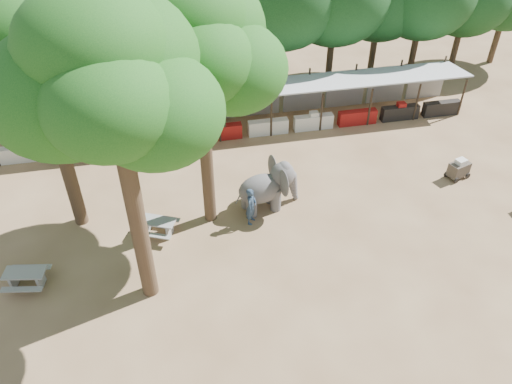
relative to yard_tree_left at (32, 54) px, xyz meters
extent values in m
plane|color=brown|center=(9.13, -7.19, -8.20)|extent=(100.00, 100.00, 0.00)
cube|color=#ADAFB4|center=(9.13, 6.81, -5.70)|extent=(28.00, 2.99, 0.39)
cylinder|color=#2D2319|center=(-3.47, 5.46, -7.00)|extent=(0.12, 0.12, 2.40)
cylinder|color=#2D2319|center=(-3.47, 8.16, -6.80)|extent=(0.12, 0.12, 2.80)
cube|color=silver|center=(-3.47, 5.71, -7.75)|extent=(2.38, 0.50, 0.90)
cube|color=gray|center=(-3.47, 8.11, -7.20)|extent=(2.52, 0.12, 2.00)
cylinder|color=#2D2319|center=(-0.67, 5.46, -7.00)|extent=(0.12, 0.12, 2.40)
cylinder|color=#2D2319|center=(-0.67, 8.16, -6.80)|extent=(0.12, 0.12, 2.80)
cube|color=black|center=(-0.67, 5.71, -7.75)|extent=(2.38, 0.50, 0.90)
cube|color=gray|center=(-0.67, 8.11, -7.20)|extent=(2.52, 0.12, 2.00)
cylinder|color=#2D2319|center=(2.13, 5.46, -7.00)|extent=(0.12, 0.12, 2.40)
cylinder|color=#2D2319|center=(2.13, 8.16, -6.80)|extent=(0.12, 0.12, 2.80)
cube|color=maroon|center=(2.13, 5.71, -7.75)|extent=(2.38, 0.50, 0.90)
cube|color=gray|center=(2.13, 8.11, -7.20)|extent=(2.52, 0.12, 2.00)
cylinder|color=#2D2319|center=(4.93, 5.46, -7.00)|extent=(0.12, 0.12, 2.40)
cylinder|color=#2D2319|center=(4.93, 8.16, -6.80)|extent=(0.12, 0.12, 2.80)
cube|color=gray|center=(4.93, 5.71, -7.75)|extent=(2.38, 0.50, 0.90)
cube|color=gray|center=(4.93, 8.11, -7.20)|extent=(2.52, 0.12, 2.00)
cylinder|color=#2D2319|center=(7.73, 5.46, -7.00)|extent=(0.12, 0.12, 2.40)
cylinder|color=#2D2319|center=(7.73, 8.16, -6.80)|extent=(0.12, 0.12, 2.80)
cube|color=maroon|center=(7.73, 5.71, -7.75)|extent=(2.38, 0.50, 0.90)
cube|color=gray|center=(7.73, 8.11, -7.20)|extent=(2.52, 0.12, 2.00)
cylinder|color=#2D2319|center=(10.53, 5.46, -7.00)|extent=(0.12, 0.12, 2.40)
cylinder|color=#2D2319|center=(10.53, 8.16, -6.80)|extent=(0.12, 0.12, 2.80)
cube|color=silver|center=(10.53, 5.71, -7.75)|extent=(2.38, 0.50, 0.90)
cube|color=gray|center=(10.53, 8.11, -7.20)|extent=(2.52, 0.12, 2.00)
cylinder|color=#2D2319|center=(13.33, 5.46, -7.00)|extent=(0.12, 0.12, 2.40)
cylinder|color=#2D2319|center=(13.33, 8.16, -6.80)|extent=(0.12, 0.12, 2.80)
cube|color=silver|center=(13.33, 5.71, -7.75)|extent=(2.38, 0.50, 0.90)
cube|color=gray|center=(13.33, 8.11, -7.20)|extent=(2.52, 0.12, 2.00)
cylinder|color=#2D2319|center=(16.13, 5.46, -7.00)|extent=(0.12, 0.12, 2.40)
cylinder|color=#2D2319|center=(16.13, 8.16, -6.80)|extent=(0.12, 0.12, 2.80)
cube|color=maroon|center=(16.13, 5.71, -7.75)|extent=(2.38, 0.50, 0.90)
cube|color=gray|center=(16.13, 8.11, -7.20)|extent=(2.52, 0.12, 2.00)
cylinder|color=#2D2319|center=(18.93, 5.46, -7.00)|extent=(0.12, 0.12, 2.40)
cylinder|color=#2D2319|center=(18.93, 8.16, -6.80)|extent=(0.12, 0.12, 2.80)
cube|color=black|center=(18.93, 5.71, -7.75)|extent=(2.38, 0.50, 0.90)
cube|color=gray|center=(18.93, 8.11, -7.20)|extent=(2.52, 0.12, 2.00)
cylinder|color=#2D2319|center=(21.73, 5.46, -7.00)|extent=(0.12, 0.12, 2.40)
cylinder|color=#2D2319|center=(21.73, 8.16, -6.80)|extent=(0.12, 0.12, 2.80)
cube|color=black|center=(21.73, 5.71, -7.75)|extent=(2.38, 0.50, 0.90)
cube|color=gray|center=(21.73, 8.11, -7.20)|extent=(2.52, 0.12, 2.00)
cylinder|color=#332316|center=(0.13, -0.19, -3.60)|extent=(0.60, 0.60, 9.20)
cone|color=#332316|center=(0.13, -0.19, 1.00)|extent=(0.57, 0.57, 2.88)
ellipsoid|color=#164A16|center=(-1.27, 0.11, -0.38)|extent=(4.80, 4.80, 3.94)
ellipsoid|color=#164A16|center=(1.33, -0.79, -0.78)|extent=(4.20, 4.20, 3.44)
ellipsoid|color=#164A16|center=(0.33, 0.91, 0.22)|extent=(5.20, 5.20, 4.26)
ellipsoid|color=#164A16|center=(0.13, -1.49, -0.08)|extent=(3.80, 3.80, 3.12)
ellipsoid|color=#164A16|center=(-0.17, 0.01, 1.02)|extent=(4.40, 4.40, 3.61)
cylinder|color=#332316|center=(3.13, -5.19, -3.00)|extent=(0.64, 0.64, 10.40)
cone|color=#332316|center=(3.13, -5.19, 2.20)|extent=(0.61, 0.61, 3.25)
ellipsoid|color=#164A16|center=(1.73, -4.89, 0.64)|extent=(4.80, 4.80, 3.94)
ellipsoid|color=#164A16|center=(4.33, -5.79, 0.24)|extent=(4.20, 4.20, 3.44)
ellipsoid|color=#164A16|center=(3.33, -4.09, 1.24)|extent=(5.20, 5.20, 4.26)
ellipsoid|color=#164A16|center=(3.13, -6.49, 0.94)|extent=(3.80, 3.80, 3.12)
ellipsoid|color=#164A16|center=(2.83, -4.99, 2.04)|extent=(4.40, 4.40, 3.61)
cylinder|color=#332316|center=(6.13, -1.19, -3.40)|extent=(0.56, 0.56, 9.60)
cone|color=#332316|center=(6.13, -1.19, 1.40)|extent=(0.53, 0.53, 3.00)
ellipsoid|color=#164A16|center=(4.73, -0.89, -0.04)|extent=(4.80, 4.80, 3.94)
ellipsoid|color=#164A16|center=(7.33, -1.79, -0.44)|extent=(4.20, 4.20, 3.44)
ellipsoid|color=#164A16|center=(6.33, -0.09, 0.56)|extent=(5.20, 5.20, 4.26)
ellipsoid|color=#164A16|center=(6.13, -2.49, 0.26)|extent=(3.80, 3.80, 3.12)
ellipsoid|color=#164A16|center=(5.83, -0.99, 1.36)|extent=(4.40, 4.40, 3.61)
cylinder|color=#332316|center=(-4.20, 11.81, -6.33)|extent=(0.44, 0.44, 3.74)
cylinder|color=#332316|center=(-0.87, 11.81, -6.33)|extent=(0.44, 0.44, 3.74)
ellipsoid|color=black|center=(-0.87, 11.81, -2.68)|extent=(6.46, 5.95, 5.61)
cylinder|color=#332316|center=(2.47, 11.81, -6.33)|extent=(0.44, 0.44, 3.74)
ellipsoid|color=black|center=(2.47, 11.81, -2.68)|extent=(6.46, 5.95, 5.61)
cylinder|color=#332316|center=(5.80, 11.81, -6.33)|extent=(0.44, 0.44, 3.74)
ellipsoid|color=black|center=(5.80, 11.81, -2.68)|extent=(6.46, 5.95, 5.61)
cylinder|color=#332316|center=(9.13, 11.81, -6.33)|extent=(0.44, 0.44, 3.74)
ellipsoid|color=black|center=(9.13, 11.81, -2.68)|extent=(6.46, 5.95, 5.61)
cylinder|color=#332316|center=(12.47, 11.81, -6.33)|extent=(0.44, 0.44, 3.74)
ellipsoid|color=black|center=(12.47, 11.81, -2.68)|extent=(6.46, 5.95, 5.61)
cylinder|color=#332316|center=(15.80, 11.81, -6.33)|extent=(0.44, 0.44, 3.74)
ellipsoid|color=black|center=(15.80, 11.81, -2.68)|extent=(6.46, 5.95, 5.61)
cylinder|color=#332316|center=(19.13, 11.81, -6.33)|extent=(0.44, 0.44, 3.74)
cylinder|color=#332316|center=(22.47, 11.81, -6.33)|extent=(0.44, 0.44, 3.74)
cylinder|color=#332316|center=(25.80, 11.81, -6.33)|extent=(0.44, 0.44, 3.74)
cylinder|color=#332316|center=(29.13, 11.81, -6.33)|extent=(0.44, 0.44, 3.74)
ellipsoid|color=#484545|center=(8.64, -0.97, -7.02)|extent=(2.43, 1.67, 1.45)
cylinder|color=#484545|center=(8.09, -1.41, -7.59)|extent=(0.60, 0.60, 1.23)
cylinder|color=#484545|center=(7.98, -0.73, -7.59)|extent=(0.60, 0.60, 1.23)
cylinder|color=#484545|center=(9.31, -1.21, -7.59)|extent=(0.60, 0.60, 1.23)
cylinder|color=#484545|center=(9.20, -0.52, -7.59)|extent=(0.60, 0.60, 1.23)
ellipsoid|color=#484545|center=(9.70, -0.79, -6.51)|extent=(1.39, 1.19, 1.35)
ellipsoid|color=#484545|center=(9.60, -1.47, -6.47)|extent=(0.39, 1.13, 1.38)
ellipsoid|color=#484545|center=(9.38, -0.18, -6.47)|extent=(0.39, 1.13, 1.38)
cone|color=#484545|center=(10.34, -0.68, -7.44)|extent=(0.64, 0.64, 1.53)
imported|color=#26384C|center=(7.97, -1.89, -7.24)|extent=(0.75, 0.83, 1.93)
cube|color=gray|center=(-1.74, -3.88, -7.42)|extent=(1.75, 1.04, 0.07)
cube|color=gray|center=(-2.27, -3.78, -7.82)|extent=(0.22, 0.66, 0.76)
cube|color=gray|center=(-1.20, -3.98, -7.82)|extent=(0.22, 0.66, 0.76)
cube|color=gray|center=(-1.84, -4.47, -7.74)|extent=(1.66, 0.56, 0.05)
cube|color=gray|center=(-1.63, -3.29, -7.74)|extent=(1.66, 0.56, 0.05)
cube|color=gray|center=(3.66, -1.82, -7.41)|extent=(1.81, 1.37, 0.07)
cube|color=gray|center=(3.16, -1.60, -7.82)|extent=(0.37, 0.64, 0.76)
cube|color=gray|center=(4.15, -2.05, -7.82)|extent=(0.37, 0.64, 0.76)
cube|color=gray|center=(3.41, -2.37, -7.74)|extent=(1.60, 0.92, 0.05)
cube|color=gray|center=(3.90, -1.27, -7.74)|extent=(1.60, 0.92, 0.05)
cube|color=#382E25|center=(19.31, -0.65, -7.67)|extent=(1.21, 0.93, 0.74)
cylinder|color=black|center=(19.01, -1.11, -8.04)|extent=(0.32, 0.16, 0.32)
cylinder|color=black|center=(19.82, -0.85, -8.04)|extent=(0.32, 0.16, 0.32)
cylinder|color=black|center=(18.80, -0.45, -8.04)|extent=(0.32, 0.16, 0.32)
cylinder|color=black|center=(19.60, -0.18, -8.04)|extent=(0.32, 0.16, 0.32)
cube|color=silver|center=(19.31, -0.65, -7.19)|extent=(0.64, 0.57, 0.27)
camera|label=1|loc=(4.54, -19.24, 7.47)|focal=35.00mm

